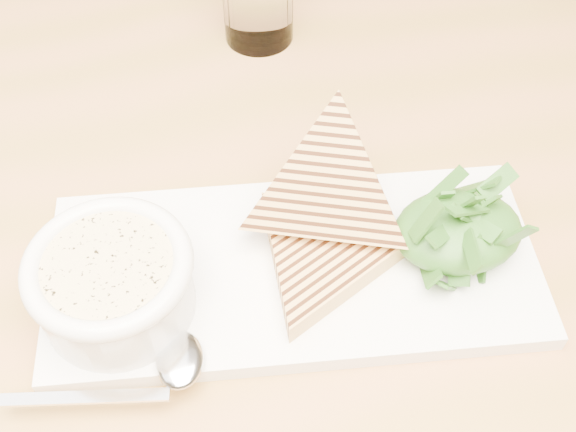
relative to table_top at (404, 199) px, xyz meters
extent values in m
cube|color=#AD723E|center=(0.00, 0.00, 0.00)|extent=(1.18, 0.79, 0.04)
cube|color=white|center=(-0.12, -0.07, 0.03)|extent=(0.40, 0.22, 0.02)
cylinder|color=white|center=(-0.25, -0.08, 0.06)|extent=(0.11, 0.11, 0.04)
cylinder|color=#E0C587|center=(-0.25, -0.08, 0.09)|extent=(0.09, 0.09, 0.01)
torus|color=white|center=(-0.25, -0.08, 0.09)|extent=(0.12, 0.12, 0.01)
ellipsoid|color=#1E4313|center=(0.01, -0.08, 0.05)|extent=(0.10, 0.08, 0.04)
ellipsoid|color=silver|center=(-0.22, -0.14, 0.04)|extent=(0.04, 0.05, 0.01)
cube|color=silver|center=(-0.28, -0.15, 0.04)|extent=(0.11, 0.03, 0.00)
camera|label=1|loc=(-0.19, -0.38, 0.49)|focal=45.00mm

